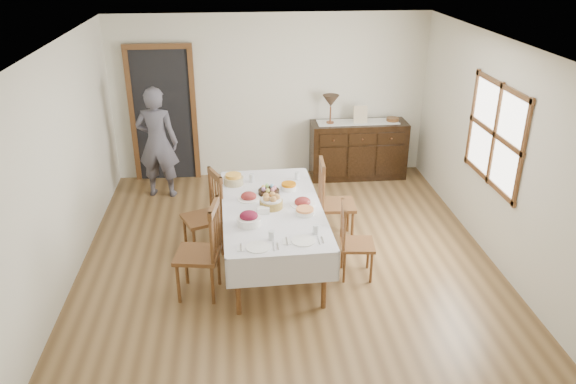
{
  "coord_description": "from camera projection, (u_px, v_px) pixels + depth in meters",
  "views": [
    {
      "loc": [
        -0.56,
        -5.74,
        3.62
      ],
      "look_at": [
        0.0,
        0.1,
        0.95
      ],
      "focal_mm": 35.0,
      "sensor_mm": 36.0,
      "label": 1
    }
  ],
  "objects": [
    {
      "name": "chair_right_near",
      "position": [
        353.0,
        240.0,
        6.41
      ],
      "size": [
        0.42,
        0.42,
        0.91
      ],
      "rotation": [
        0.0,
        0.0,
        1.46
      ],
      "color": "brown",
      "rests_on": "ground"
    },
    {
      "name": "table_lamp",
      "position": [
        331.0,
        102.0,
        8.76
      ],
      "size": [
        0.26,
        0.26,
        0.46
      ],
      "color": "brown",
      "rests_on": "sideboard"
    },
    {
      "name": "carrot_bowl",
      "position": [
        289.0,
        186.0,
        6.93
      ],
      "size": [
        0.2,
        0.2,
        0.08
      ],
      "color": "white",
      "rests_on": "dining_table"
    },
    {
      "name": "picture_frame",
      "position": [
        360.0,
        115.0,
        8.87
      ],
      "size": [
        0.22,
        0.08,
        0.28
      ],
      "color": "#C0AE8C",
      "rests_on": "sideboard"
    },
    {
      "name": "casserole_dish",
      "position": [
        305.0,
        211.0,
        6.31
      ],
      "size": [
        0.21,
        0.21,
        0.07
      ],
      "color": "white",
      "rests_on": "dining_table"
    },
    {
      "name": "sideboard",
      "position": [
        358.0,
        150.0,
        9.14
      ],
      "size": [
        1.54,
        0.56,
        0.92
      ],
      "color": "black",
      "rests_on": "ground"
    },
    {
      "name": "glass_far_b",
      "position": [
        297.0,
        176.0,
        7.21
      ],
      "size": [
        0.06,
        0.06,
        0.1
      ],
      "color": "silver",
      "rests_on": "dining_table"
    },
    {
      "name": "setting_left",
      "position": [
        262.0,
        243.0,
        5.68
      ],
      "size": [
        0.42,
        0.31,
        0.1
      ],
      "color": "white",
      "rests_on": "dining_table"
    },
    {
      "name": "ham_platter_a",
      "position": [
        249.0,
        197.0,
        6.67
      ],
      "size": [
        0.27,
        0.27,
        0.11
      ],
      "color": "white",
      "rests_on": "dining_table"
    },
    {
      "name": "person",
      "position": [
        157.0,
        139.0,
        8.29
      ],
      "size": [
        0.61,
        0.45,
        1.8
      ],
      "primitive_type": "imported",
      "rotation": [
        0.0,
        0.0,
        2.98
      ],
      "color": "#514F5A",
      "rests_on": "ground"
    },
    {
      "name": "butter_dish",
      "position": [
        263.0,
        210.0,
        6.34
      ],
      "size": [
        0.14,
        0.09,
        0.07
      ],
      "color": "white",
      "rests_on": "dining_table"
    },
    {
      "name": "glass_far_a",
      "position": [
        252.0,
        178.0,
        7.13
      ],
      "size": [
        0.06,
        0.06,
        0.11
      ],
      "color": "silver",
      "rests_on": "dining_table"
    },
    {
      "name": "bread_basket",
      "position": [
        271.0,
        202.0,
        6.45
      ],
      "size": [
        0.27,
        0.27,
        0.17
      ],
      "color": "olive",
      "rests_on": "dining_table"
    },
    {
      "name": "room_shell",
      "position": [
        273.0,
        126.0,
        6.44
      ],
      "size": [
        5.02,
        6.02,
        2.65
      ],
      "color": "white",
      "rests_on": "ground"
    },
    {
      "name": "chair_left_far",
      "position": [
        206.0,
        213.0,
        6.89
      ],
      "size": [
        0.57,
        0.57,
        1.05
      ],
      "rotation": [
        0.0,
        0.0,
        -1.18
      ],
      "color": "brown",
      "rests_on": "ground"
    },
    {
      "name": "runner",
      "position": [
        358.0,
        122.0,
        8.97
      ],
      "size": [
        1.3,
        0.35,
        0.01
      ],
      "color": "silver",
      "rests_on": "sideboard"
    },
    {
      "name": "ground",
      "position": [
        289.0,
        267.0,
        6.75
      ],
      "size": [
        6.0,
        6.0,
        0.0
      ],
      "primitive_type": "plane",
      "color": "brown"
    },
    {
      "name": "ham_platter_b",
      "position": [
        302.0,
        202.0,
        6.54
      ],
      "size": [
        0.3,
        0.3,
        0.11
      ],
      "color": "white",
      "rests_on": "dining_table"
    },
    {
      "name": "chair_left_near",
      "position": [
        202.0,
        249.0,
        6.03
      ],
      "size": [
        0.53,
        0.53,
        1.11
      ],
      "rotation": [
        0.0,
        0.0,
        -1.73
      ],
      "color": "brown",
      "rests_on": "ground"
    },
    {
      "name": "pineapple_bowl",
      "position": [
        233.0,
        180.0,
        7.07
      ],
      "size": [
        0.25,
        0.25,
        0.13
      ],
      "color": "tan",
      "rests_on": "dining_table"
    },
    {
      "name": "chair_right_far",
      "position": [
        333.0,
        200.0,
        7.18
      ],
      "size": [
        0.48,
        0.48,
        1.09
      ],
      "rotation": [
        0.0,
        0.0,
        1.52
      ],
      "color": "brown",
      "rests_on": "ground"
    },
    {
      "name": "deco_bowl",
      "position": [
        393.0,
        120.0,
        9.0
      ],
      "size": [
        0.2,
        0.2,
        0.06
      ],
      "color": "brown",
      "rests_on": "sideboard"
    },
    {
      "name": "beet_bowl",
      "position": [
        249.0,
        219.0,
        6.07
      ],
      "size": [
        0.26,
        0.26,
        0.16
      ],
      "color": "white",
      "rests_on": "dining_table"
    },
    {
      "name": "setting_right",
      "position": [
        307.0,
        237.0,
        5.8
      ],
      "size": [
        0.42,
        0.31,
        0.1
      ],
      "color": "white",
      "rests_on": "dining_table"
    },
    {
      "name": "dining_table",
      "position": [
        272.0,
        213.0,
        6.55
      ],
      "size": [
        1.21,
        2.28,
        0.77
      ],
      "rotation": [
        0.0,
        0.0,
        0.03
      ],
      "color": "silver",
      "rests_on": "ground"
    },
    {
      "name": "egg_basket",
      "position": [
        269.0,
        191.0,
        6.81
      ],
      "size": [
        0.26,
        0.26,
        0.11
      ],
      "color": "black",
      "rests_on": "dining_table"
    }
  ]
}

